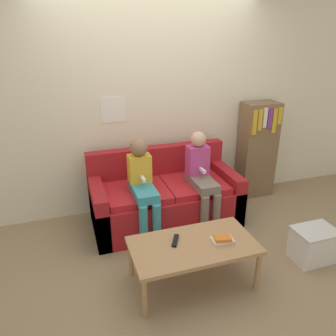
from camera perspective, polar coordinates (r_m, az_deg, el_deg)
name	(u,v)px	position (r m, az deg, el deg)	size (l,w,h in m)	color
ground_plane	(179,244)	(3.59, 1.97, -13.17)	(10.00, 10.00, 0.00)	#937A56
wall_back	(151,105)	(3.96, -2.93, 10.97)	(8.00, 0.07, 2.60)	beige
couch	(164,199)	(3.85, -0.63, -5.37)	(1.67, 0.81, 0.84)	maroon
coffee_table	(193,248)	(2.92, 4.43, -13.67)	(1.09, 0.58, 0.41)	#AD7F51
person_left	(143,183)	(3.46, -4.42, -2.67)	(0.24, 0.55, 1.08)	teal
person_right	(202,176)	(3.67, 5.87, -1.35)	(0.24, 0.55, 1.09)	#756656
tv_remote	(175,241)	(2.91, 1.28, -12.52)	(0.11, 0.17, 0.02)	black
book_stack	(222,239)	(2.94, 9.45, -12.14)	(0.19, 0.14, 0.06)	silver
bookshelf	(257,150)	(4.53, 15.22, 3.08)	(0.46, 0.31, 1.28)	brown
storage_box	(313,244)	(3.59, 23.98, -12.07)	(0.41, 0.30, 0.34)	silver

